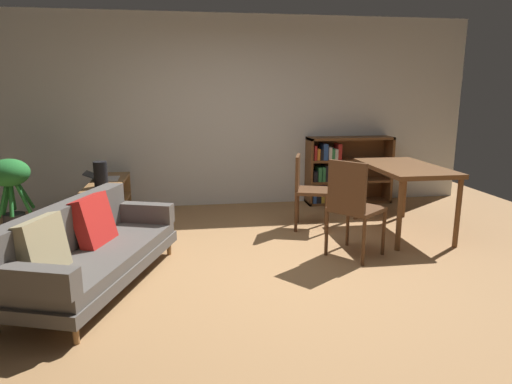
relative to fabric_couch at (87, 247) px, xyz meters
name	(u,v)px	position (x,y,z in m)	size (l,w,h in m)	color
ground_plane	(277,272)	(1.65, 0.08, -0.36)	(8.16, 8.16, 0.00)	#A87A4C
back_wall_panel	(241,112)	(1.65, 2.78, 0.99)	(6.80, 0.10, 2.70)	silver
fabric_couch	(87,247)	(0.00, 0.00, 0.00)	(1.29, 1.99, 0.76)	olive
media_console	(108,204)	(-0.13, 1.86, -0.08)	(0.40, 1.29, 0.57)	olive
open_laptop	(104,177)	(-0.19, 1.97, 0.23)	(0.42, 0.32, 0.10)	silver
desk_speaker	(101,174)	(-0.13, 1.52, 0.36)	(0.16, 0.16, 0.29)	black
potted_floor_plant	(10,182)	(-1.20, 1.75, 0.25)	(0.46, 0.53, 0.88)	#333338
dining_table	(404,173)	(3.36, 1.06, 0.36)	(0.76, 1.31, 0.80)	brown
dining_chair_near	(352,203)	(2.47, 0.35, 0.20)	(0.63, 0.63, 1.00)	#56351E
dining_chair_far	(306,187)	(2.28, 1.40, 0.16)	(0.50, 0.52, 0.90)	#56351E
bookshelf	(341,171)	(3.14, 2.58, 0.13)	(1.27, 0.33, 0.99)	brown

